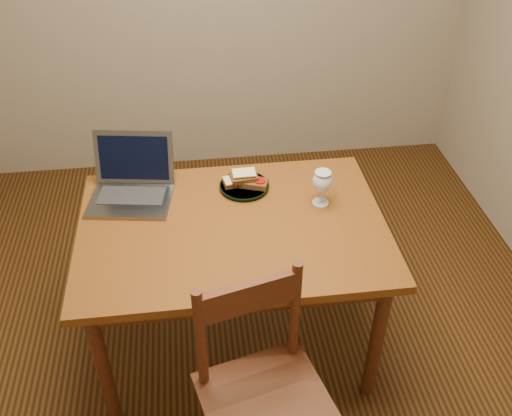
{
  "coord_description": "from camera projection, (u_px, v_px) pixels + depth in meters",
  "views": [
    {
      "loc": [
        -0.22,
        -1.93,
        2.28
      ],
      "look_at": [
        0.01,
        -0.04,
        0.8
      ],
      "focal_mm": 40.0,
      "sensor_mm": 36.0,
      "label": 1
    }
  ],
  "objects": [
    {
      "name": "floor",
      "position": [
        252.0,
        327.0,
        2.93
      ],
      "size": [
        3.2,
        3.2,
        0.02
      ],
      "primitive_type": "cube",
      "color": "black",
      "rests_on": "ground"
    },
    {
      "name": "plate",
      "position": [
        244.0,
        186.0,
        2.61
      ],
      "size": [
        0.23,
        0.23,
        0.02
      ],
      "primitive_type": "cylinder",
      "color": "black",
      "rests_on": "table"
    },
    {
      "name": "sandwich_top",
      "position": [
        244.0,
        176.0,
        2.58
      ],
      "size": [
        0.13,
        0.08,
        0.04
      ],
      "primitive_type": null,
      "rotation": [
        0.0,
        0.0,
        0.11
      ],
      "color": "#381E0C",
      "rests_on": "plate"
    },
    {
      "name": "milk_glass",
      "position": [
        322.0,
        188.0,
        2.48
      ],
      "size": [
        0.09,
        0.09,
        0.17
      ],
      "primitive_type": null,
      "color": "white",
      "rests_on": "table"
    },
    {
      "name": "table",
      "position": [
        233.0,
        240.0,
        2.46
      ],
      "size": [
        1.3,
        0.9,
        0.74
      ],
      "color": "#53250D",
      "rests_on": "floor"
    },
    {
      "name": "sandwich_cheese",
      "position": [
        236.0,
        181.0,
        2.6
      ],
      "size": [
        0.12,
        0.08,
        0.03
      ],
      "primitive_type": null,
      "rotation": [
        0.0,
        0.0,
        0.16
      ],
      "color": "#381E0C",
      "rests_on": "plate"
    },
    {
      "name": "laptop",
      "position": [
        132.0,
        180.0,
        2.55
      ],
      "size": [
        0.4,
        0.38,
        0.26
      ],
      "rotation": [
        0.0,
        0.0,
        -0.16
      ],
      "color": "slate",
      "rests_on": "table"
    },
    {
      "name": "sandwich_tomato",
      "position": [
        254.0,
        182.0,
        2.59
      ],
      "size": [
        0.14,
        0.11,
        0.04
      ],
      "primitive_type": null,
      "rotation": [
        0.0,
        0.0,
        -0.35
      ],
      "color": "#381E0C",
      "rests_on": "plate"
    },
    {
      "name": "chair",
      "position": [
        264.0,
        389.0,
        2.04
      ],
      "size": [
        0.54,
        0.52,
        0.48
      ],
      "rotation": [
        0.0,
        0.0,
        0.25
      ],
      "color": "#38170B",
      "rests_on": "floor"
    }
  ]
}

